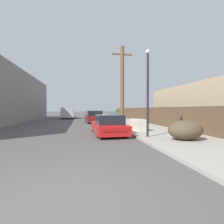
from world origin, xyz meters
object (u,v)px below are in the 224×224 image
at_px(parked_sports_car_red, 108,125).
at_px(discarded_fridge, 138,125).
at_px(utility_pole, 122,85).
at_px(pickup_truck, 68,113).
at_px(street_lamp, 148,86).
at_px(brush_pile, 185,130).
at_px(car_parked_mid, 94,117).
at_px(pedestrian, 116,114).

bearing_deg(parked_sports_car_red, discarded_fridge, 15.61).
bearing_deg(utility_pole, pickup_truck, 111.42).
height_order(street_lamp, brush_pile, street_lamp).
relative_size(car_parked_mid, pickup_truck, 0.86).
height_order(pickup_truck, brush_pile, pickup_truck).
bearing_deg(car_parked_mid, pickup_truck, 108.97).
xyz_separation_m(parked_sports_car_red, pedestrian, (3.19, 13.64, 0.37)).
xyz_separation_m(brush_pile, pedestrian, (-0.07, 17.02, 0.34)).
height_order(brush_pile, pedestrian, pedestrian).
bearing_deg(car_parked_mid, parked_sports_car_red, -91.44).
bearing_deg(discarded_fridge, pickup_truck, 100.39).
distance_m(discarded_fridge, pedestrian, 13.00).
relative_size(parked_sports_car_red, pickup_truck, 0.84).
xyz_separation_m(pickup_truck, street_lamp, (5.76, -21.19, 1.90)).
distance_m(parked_sports_car_red, pedestrian, 14.02).
xyz_separation_m(parked_sports_car_red, brush_pile, (3.26, -3.38, 0.03)).
xyz_separation_m(pickup_truck, utility_pole, (5.84, -14.88, 2.81)).
relative_size(parked_sports_car_red, street_lamp, 1.00).
bearing_deg(street_lamp, utility_pole, 89.30).
xyz_separation_m(discarded_fridge, utility_pole, (-0.33, 3.47, 3.24)).
bearing_deg(parked_sports_car_red, utility_pole, 63.98).
relative_size(car_parked_mid, pedestrian, 2.97).
xyz_separation_m(parked_sports_car_red, street_lamp, (1.82, -2.16, 2.27)).
bearing_deg(parked_sports_car_red, pickup_truck, 100.17).
relative_size(utility_pole, brush_pile, 4.14).
xyz_separation_m(discarded_fridge, car_parked_mid, (-2.46, 9.07, 0.15)).
bearing_deg(brush_pile, utility_pole, 100.27).
height_order(utility_pole, brush_pile, utility_pole).
distance_m(parked_sports_car_red, brush_pile, 4.70).
relative_size(discarded_fridge, pickup_truck, 0.31).
distance_m(utility_pole, brush_pile, 8.28).
height_order(discarded_fridge, brush_pile, brush_pile).
xyz_separation_m(street_lamp, brush_pile, (1.44, -1.22, -2.24)).
xyz_separation_m(car_parked_mid, brush_pile, (3.49, -13.13, -0.06)).
bearing_deg(pickup_truck, discarded_fridge, 108.55).
distance_m(car_parked_mid, pedestrian, 5.19).
relative_size(pickup_truck, brush_pile, 3.25).
distance_m(discarded_fridge, car_parked_mid, 9.40).
relative_size(discarded_fridge, pedestrian, 1.06).
height_order(utility_pole, street_lamp, utility_pole).
bearing_deg(street_lamp, pickup_truck, 105.20).
bearing_deg(pickup_truck, street_lamp, 105.18).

